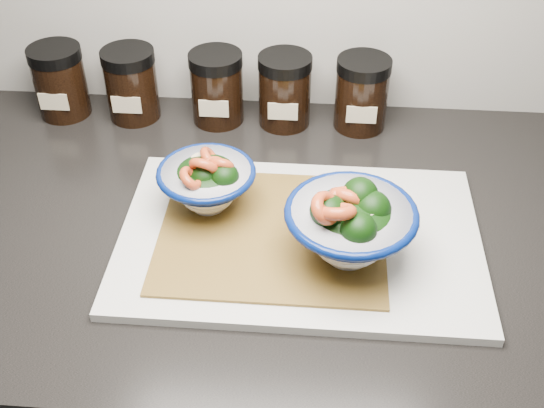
# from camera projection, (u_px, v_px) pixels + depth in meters

# --- Properties ---
(countertop) EXTENTS (3.50, 0.60, 0.04)m
(countertop) POSITION_uv_depth(u_px,v_px,m) (206.00, 229.00, 0.91)
(countertop) COLOR black
(countertop) RESTS_ON cabinet
(cutting_board) EXTENTS (0.45, 0.30, 0.01)m
(cutting_board) POSITION_uv_depth(u_px,v_px,m) (300.00, 238.00, 0.86)
(cutting_board) COLOR beige
(cutting_board) RESTS_ON countertop
(bamboo_mat) EXTENTS (0.28, 0.24, 0.00)m
(bamboo_mat) POSITION_uv_depth(u_px,v_px,m) (272.00, 232.00, 0.85)
(bamboo_mat) COLOR olive
(bamboo_mat) RESTS_ON cutting_board
(bowl_left) EXTENTS (0.13, 0.13, 0.10)m
(bowl_left) POSITION_uv_depth(u_px,v_px,m) (207.00, 182.00, 0.86)
(bowl_left) COLOR white
(bowl_left) RESTS_ON bamboo_mat
(bowl_right) EXTENTS (0.16, 0.16, 0.12)m
(bowl_right) POSITION_uv_depth(u_px,v_px,m) (350.00, 224.00, 0.79)
(bowl_right) COLOR white
(bowl_right) RESTS_ON bamboo_mat
(spice_jar_a) EXTENTS (0.08, 0.08, 0.11)m
(spice_jar_a) POSITION_uv_depth(u_px,v_px,m) (60.00, 81.00, 1.06)
(spice_jar_a) COLOR black
(spice_jar_a) RESTS_ON countertop
(spice_jar_b) EXTENTS (0.08, 0.08, 0.11)m
(spice_jar_b) POSITION_uv_depth(u_px,v_px,m) (131.00, 84.00, 1.05)
(spice_jar_b) COLOR black
(spice_jar_b) RESTS_ON countertop
(spice_jar_c) EXTENTS (0.08, 0.08, 0.11)m
(spice_jar_c) POSITION_uv_depth(u_px,v_px,m) (217.00, 88.00, 1.05)
(spice_jar_c) COLOR black
(spice_jar_c) RESTS_ON countertop
(spice_jar_d) EXTENTS (0.08, 0.08, 0.11)m
(spice_jar_d) POSITION_uv_depth(u_px,v_px,m) (285.00, 90.00, 1.04)
(spice_jar_d) COLOR black
(spice_jar_d) RESTS_ON countertop
(spice_jar_e) EXTENTS (0.08, 0.08, 0.11)m
(spice_jar_e) POSITION_uv_depth(u_px,v_px,m) (362.00, 93.00, 1.03)
(spice_jar_e) COLOR black
(spice_jar_e) RESTS_ON countertop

